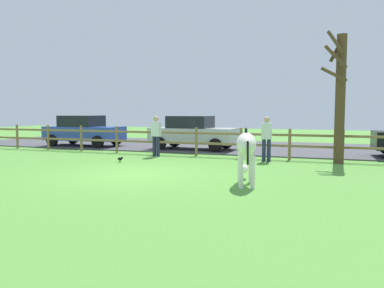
{
  "coord_description": "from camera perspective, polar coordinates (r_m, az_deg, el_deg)",
  "views": [
    {
      "loc": [
        5.42,
        -9.93,
        1.84
      ],
      "look_at": [
        1.45,
        0.99,
        0.85
      ],
      "focal_mm": 36.31,
      "sensor_mm": 36.0,
      "label": 1
    }
  ],
  "objects": [
    {
      "name": "parking_asphalt",
      "position": [
        20.06,
        4.2,
        -0.33
      ],
      "size": [
        28.0,
        7.4,
        0.05
      ],
      "primitive_type": "cube",
      "color": "#47474C",
      "rests_on": "ground_plane"
    },
    {
      "name": "paddock_fence",
      "position": [
        16.19,
        -2.48,
        0.72
      ],
      "size": [
        20.62,
        0.11,
        1.17
      ],
      "color": "olive",
      "rests_on": "ground_plane"
    },
    {
      "name": "visitor_left_of_tree",
      "position": [
        15.73,
        -5.3,
        1.45
      ],
      "size": [
        0.38,
        0.26,
        1.64
      ],
      "color": "#232847",
      "rests_on": "ground_plane"
    },
    {
      "name": "parked_car_blue",
      "position": [
        20.74,
        -15.62,
        1.94
      ],
      "size": [
        4.01,
        1.89,
        1.56
      ],
      "color": "#2D4CAD",
      "rests_on": "parking_asphalt"
    },
    {
      "name": "bare_tree",
      "position": [
        14.53,
        20.87,
        6.73
      ],
      "size": [
        0.89,
        1.12,
        4.62
      ],
      "color": "#513A23",
      "rests_on": "ground_plane"
    },
    {
      "name": "ground_plane",
      "position": [
        11.46,
        -8.59,
        -4.43
      ],
      "size": [
        60.0,
        60.0,
        0.0
      ],
      "primitive_type": "plane",
      "color": "#549338"
    },
    {
      "name": "visitor_right_of_tree",
      "position": [
        14.35,
        10.9,
        1.05
      ],
      "size": [
        0.4,
        0.31,
        1.64
      ],
      "color": "#232847",
      "rests_on": "ground_plane"
    },
    {
      "name": "zebra",
      "position": [
        9.74,
        7.95,
        -0.57
      ],
      "size": [
        0.79,
        1.9,
        1.41
      ],
      "color": "white",
      "rests_on": "ground_plane"
    },
    {
      "name": "crow_on_grass",
      "position": [
        14.2,
        -10.5,
        -2.15
      ],
      "size": [
        0.22,
        0.1,
        0.2
      ],
      "color": "black",
      "rests_on": "ground_plane"
    },
    {
      "name": "parked_car_silver",
      "position": [
        18.18,
        0.11,
        1.73
      ],
      "size": [
        4.04,
        1.95,
        1.56
      ],
      "color": "#B7BABF",
      "rests_on": "parking_asphalt"
    }
  ]
}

